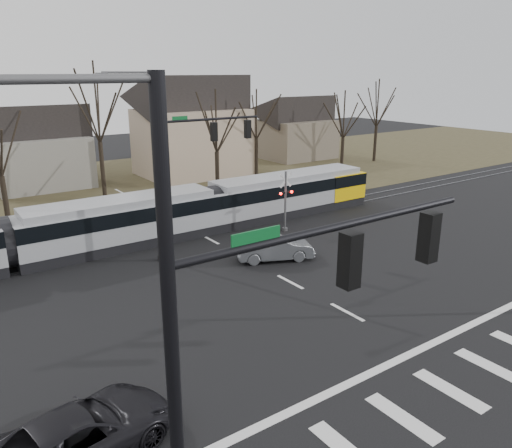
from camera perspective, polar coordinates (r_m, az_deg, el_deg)
ground at (r=21.48m, az=14.21°, el=-11.75°), size 140.00×140.00×0.00m
grass_verge at (r=47.42m, az=-16.19°, el=4.07°), size 140.00×28.00×0.01m
crosswalk at (r=19.53m, az=23.38°, el=-15.85°), size 27.00×2.60×0.01m
stop_line at (r=20.53m, az=18.08°, el=-13.53°), size 28.00×0.35×0.01m
lane_dashes at (r=33.15m, az=-6.96°, el=-0.86°), size 0.18×30.00×0.01m
rail_pair at (r=32.98m, az=-6.79°, el=-0.91°), size 90.00×1.52×0.06m
tram at (r=30.77m, az=-15.33°, el=0.34°), size 39.07×2.90×2.96m
sedan at (r=27.92m, az=2.13°, el=-2.70°), size 4.66×5.43×1.43m
suv at (r=15.43m, az=-19.48°, el=-21.75°), size 4.38×6.22×1.48m
signal_pole_near_left at (r=8.57m, az=0.54°, el=-14.45°), size 9.28×0.44×10.20m
signal_pole_far at (r=27.70m, az=-8.33°, el=7.65°), size 9.28×0.44×10.20m
rail_crossing_signal at (r=32.66m, az=3.37°, el=2.40°), size 1.08×0.36×4.00m
tree_row at (r=41.76m, az=-11.37°, el=9.69°), size 59.20×7.20×10.00m
house_b at (r=49.29m, az=-23.68°, el=8.49°), size 8.64×7.56×7.65m
house_c at (r=51.02m, az=-7.34°, el=11.45°), size 10.80×8.64×10.10m
house_d at (r=61.12m, az=4.54°, el=11.27°), size 8.64×7.56×7.65m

